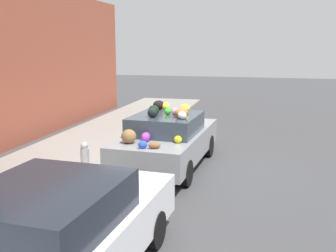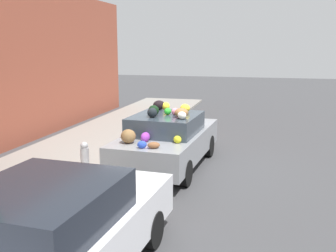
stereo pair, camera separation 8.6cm
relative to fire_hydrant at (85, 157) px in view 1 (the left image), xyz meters
The scene contains 5 objects.
ground_plane 2.03m from the fire_hydrant, 55.60° to the right, with size 60.00×60.00×0.00m, color #424244.
sidewalk_curb 1.60m from the fire_hydrant, 43.67° to the left, with size 24.00×3.20×0.10m.
fire_hydrant is the anchor object (origin of this frame).
art_car 2.08m from the fire_hydrant, 57.79° to the right, with size 4.09×1.95×1.62m.
parked_car_plain 4.52m from the fire_hydrant, 158.64° to the right, with size 4.34×2.06×1.42m.
Camera 1 is at (-9.30, -2.47, 3.02)m, focal length 42.00 mm.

